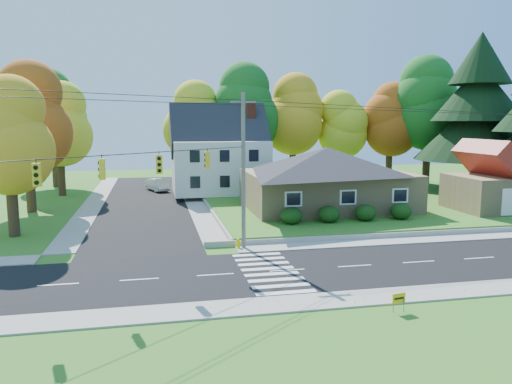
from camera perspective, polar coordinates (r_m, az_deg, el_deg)
ground at (r=28.04m, az=3.58°, el=-8.94°), size 120.00×120.00×0.00m
road_main at (r=28.04m, az=3.58°, el=-8.92°), size 90.00×8.00×0.02m
road_cross at (r=52.49m, az=-12.56°, el=-1.04°), size 8.00×44.00×0.02m
sidewalk_north at (r=32.70m, az=1.25°, el=-6.36°), size 90.00×2.00×0.08m
sidewalk_south at (r=23.50m, az=6.88°, el=-12.33°), size 90.00×2.00×0.08m
lawn at (r=51.60m, az=11.36°, el=-0.89°), size 30.00×30.00×0.50m
ranch_house at (r=44.77m, az=8.08°, el=1.72°), size 14.60×10.60×5.40m
colonial_house at (r=54.43m, az=-4.17°, el=4.31°), size 10.40×8.40×9.60m
garage at (r=48.05m, az=25.67°, el=0.92°), size 7.30×6.30×4.60m
hedge_row at (r=39.17m, az=10.40°, el=-2.41°), size 10.70×1.70×1.27m
traffic_infrastructure at (r=28.24m, az=2.65°, el=1.87°), size 38.10×10.66×10.00m
tree_lot_0 at (r=60.05m, az=-6.93°, el=8.19°), size 6.72×6.72×12.51m
tree_lot_1 at (r=59.89m, az=-1.06°, el=9.50°), size 7.84×7.84×14.60m
tree_lot_2 at (r=62.24m, az=4.27°, el=8.83°), size 7.28×7.28×13.56m
tree_lot_3 at (r=63.22m, az=9.79°, el=7.54°), size 6.16×6.16×11.47m
tree_lot_4 at (r=64.76m, az=15.12°, el=7.97°), size 6.72×6.72×12.51m
tree_lot_5 at (r=64.96m, az=19.19°, el=9.53°), size 8.40×8.40×15.64m
conifer_east_a at (r=58.78m, az=24.03°, el=8.61°), size 12.80×12.80×16.96m
tree_west_0 at (r=39.10m, az=-26.51°, el=5.73°), size 6.16×6.16×11.47m
tree_west_1 at (r=49.04m, az=-24.80°, el=7.69°), size 7.28×7.28×13.56m
tree_west_2 at (r=58.66m, az=-21.63°, el=7.19°), size 6.72×6.72×12.51m
tree_west_3 at (r=66.89m, az=-22.23°, el=8.33°), size 7.84×7.84×14.60m
white_car at (r=59.75m, az=-11.23°, el=0.80°), size 2.92×4.53×1.41m
fire_hydrant at (r=32.47m, az=-2.04°, el=-5.93°), size 0.39×0.31×0.69m
yard_sign at (r=22.93m, az=16.02°, el=-11.64°), size 0.67×0.17×0.84m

